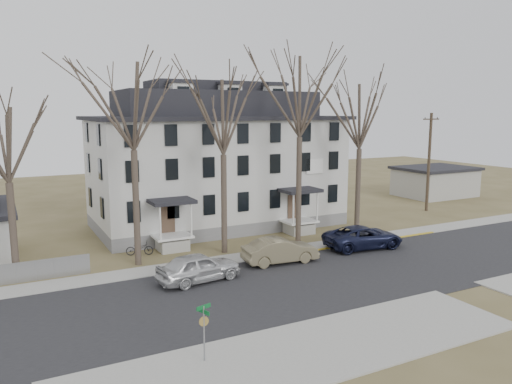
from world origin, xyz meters
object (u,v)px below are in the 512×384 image
car_tan (280,251)px  tree_center (300,91)px  street_sign (204,324)px  tree_mid_left (223,112)px  car_silver (199,268)px  car_navy (363,237)px  utility_pole_far (429,161)px  tree_bungalow (6,140)px  tree_far_left (132,100)px  tree_mid_right (360,112)px  boarding_house (217,162)px  bicycle_left (140,249)px

car_tan → tree_center: bearing=-39.5°
street_sign → tree_mid_left: bearing=46.2°
car_silver → street_sign: bearing=152.5°
car_tan → car_navy: (7.00, 0.30, -0.01)m
utility_pole_far → car_navy: size_ratio=1.66×
tree_center → tree_bungalow: size_ratio=1.36×
tree_bungalow → street_sign: tree_bungalow is taller
street_sign → tree_far_left: bearing=69.2°
tree_far_left → street_sign: tree_far_left is taller
tree_mid_right → car_navy: tree_mid_right is taller
tree_far_left → tree_mid_right: tree_far_left is taller
tree_mid_right → utility_pole_far: tree_mid_right is taller
tree_mid_right → street_sign: size_ratio=5.42×
tree_mid_left → tree_bungalow: size_ratio=1.18×
car_silver → car_tan: bearing=-88.9°
tree_far_left → car_silver: size_ratio=2.81×
boarding_house → car_tan: size_ratio=4.26×
utility_pole_far → car_silver: bearing=-161.6°
car_tan → bicycle_left: 9.57m
tree_bungalow → car_silver: size_ratio=2.21×
tree_center → utility_pole_far: tree_center is taller
tree_mid_left → car_tan: size_ratio=2.61×
tree_far_left → tree_center: bearing=0.0°
tree_mid_right → tree_mid_left: bearing=180.0°
utility_pole_far → car_navy: 16.85m
boarding_house → tree_center: bearing=-69.8°
tree_mid_right → bicycle_left: bearing=173.6°
boarding_house → tree_center: (3.00, -8.15, 5.71)m
car_tan → bicycle_left: (-7.57, 5.84, -0.33)m
tree_mid_left → car_tan: tree_mid_left is taller
tree_mid_left → tree_center: bearing=0.0°
bicycle_left → utility_pole_far: bearing=-67.0°
car_navy → car_silver: bearing=102.0°
tree_mid_right → utility_pole_far: 13.55m
car_navy → tree_bungalow: bearing=87.3°
tree_far_left → tree_mid_right: 17.52m
car_silver → tree_mid_right: bearing=-80.1°
tree_center → bicycle_left: size_ratio=8.12×
tree_mid_left → street_sign: tree_mid_left is taller
tree_far_left → bicycle_left: size_ratio=7.58×
boarding_house → tree_mid_left: tree_mid_left is taller
car_tan → street_sign: 13.33m
tree_center → car_navy: tree_center is taller
car_silver → street_sign: size_ratio=2.08×
tree_bungalow → tree_mid_right: bearing=0.0°
car_silver → bicycle_left: car_silver is taller
tree_mid_left → car_navy: (9.16, -3.64, -8.81)m
boarding_house → tree_center: size_ratio=1.41×
boarding_house → tree_far_left: size_ratio=1.52×
boarding_house → tree_bungalow: bearing=-153.0°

